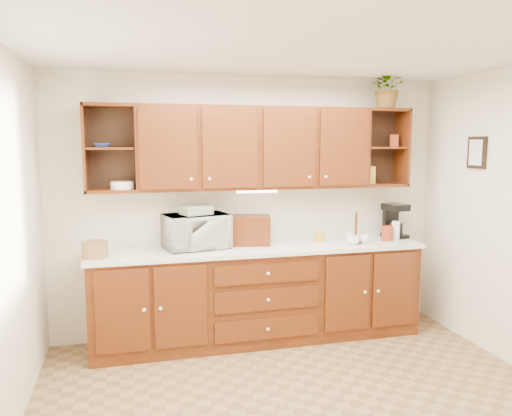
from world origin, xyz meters
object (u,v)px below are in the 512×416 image
bread_box (249,230)px  potted_plant (387,88)px  coffee_maker (394,221)px  microwave (196,231)px

bread_box → potted_plant: potted_plant is taller
bread_box → potted_plant: (1.44, -0.04, 1.41)m
bread_box → potted_plant: bearing=11.0°
bread_box → coffee_maker: bearing=12.5°
bread_box → coffee_maker: size_ratio=1.14×
bread_box → microwave: bearing=-163.1°
coffee_maker → potted_plant: 1.39m
microwave → potted_plant: (1.97, 0.00, 1.39)m
coffee_maker → potted_plant: bearing=-175.1°
microwave → coffee_maker: size_ratio=1.64×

